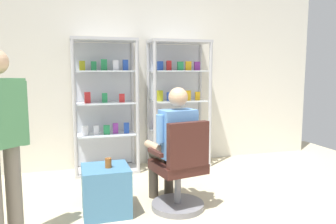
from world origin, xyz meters
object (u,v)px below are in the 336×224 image
Objects in this scene: office_chair at (180,174)px; display_cabinet_right at (177,103)px; storage_crate at (106,190)px; tea_glass at (108,163)px; display_cabinet_left at (105,105)px; seated_shopkeeper at (173,141)px; standing_customer at (0,137)px.

display_cabinet_right is at bearing 72.82° from office_chair.
storage_crate is 4.97× the size of tea_glass.
display_cabinet_left is at bearing 85.11° from tea_glass.
seated_shopkeeper is (-0.03, 0.16, 0.32)m from office_chair.
display_cabinet_right reaches higher than seated_shopkeeper.
office_chair is 0.74× the size of seated_shopkeeper.
office_chair is at bearing -107.18° from display_cabinet_right.
tea_glass is (-0.70, -0.04, -0.18)m from seated_shopkeeper.
storage_crate is (-0.75, 0.16, -0.15)m from office_chair.
display_cabinet_right is 1.98× the size of office_chair.
display_cabinet_left is 1.17× the size of standing_customer.
display_cabinet_right is (1.10, 0.00, 0.00)m from display_cabinet_left.
tea_glass is at bearing -129.29° from display_cabinet_right.
display_cabinet_left reaches higher than storage_crate.
tea_glass is at bearing -94.89° from display_cabinet_left.
office_chair reaches higher than tea_glass.
standing_customer reaches higher than office_chair.
tea_glass is at bearing -177.00° from seated_shopkeeper.
display_cabinet_left is 2.14m from standing_customer.
display_cabinet_right is 1.79m from office_chair.
display_cabinet_right is at bearing 41.54° from standing_customer.
tea_glass is (-1.23, -1.50, -0.43)m from display_cabinet_right.
display_cabinet_left is 1.59m from seated_shopkeeper.
seated_shopkeeper reaches higher than tea_glass.
display_cabinet_right is at bearing 0.01° from display_cabinet_left.
standing_customer is at bearing -118.55° from display_cabinet_left.
storage_crate is at bearing -179.78° from seated_shopkeeper.
storage_crate is (-1.25, -1.47, -0.72)m from display_cabinet_right.
standing_customer is (-0.89, -0.38, 0.40)m from tea_glass.
seated_shopkeeper is at bearing 0.22° from storage_crate.
seated_shopkeeper is 0.72m from tea_glass.
tea_glass is 1.05m from standing_customer.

